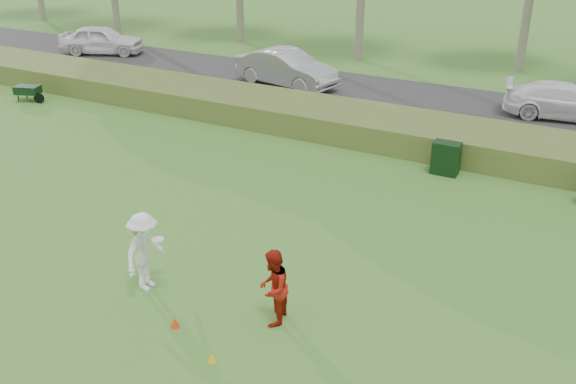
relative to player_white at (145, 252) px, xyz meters
The scene contains 12 objects.
ground 1.98m from the player_white, 16.71° to the right, with size 120.00×120.00×0.00m, color #387527.
reed_strip 11.63m from the player_white, 81.68° to the left, with size 80.00×3.00×0.90m, color #4E6327.
park_road 16.60m from the player_white, 84.18° to the left, with size 80.00×6.00×0.06m, color #2D2D2D.
player_white is the anchor object (origin of this frame).
player_red 3.11m from the player_white, ahead, with size 0.80×0.63×1.66m, color #A31B0E.
cone_orange 1.86m from the player_white, 31.72° to the right, with size 0.19×0.19×0.21m, color #F5380C.
cone_yellow 3.15m from the player_white, 27.62° to the right, with size 0.18×0.18×0.19m, color yellow.
utility_cabinet 10.35m from the player_white, 66.97° to the left, with size 0.83×0.52×1.04m, color black.
wheelbarrow 16.24m from the player_white, 147.25° to the left, with size 1.41×0.92×0.67m.
car_left 23.97m from the player_white, 135.33° to the left, with size 1.79×4.45×1.52m, color white.
car_mid 16.76m from the player_white, 107.77° to the left, with size 1.70×4.88×1.61m, color silver.
car_right 18.27m from the player_white, 68.75° to the left, with size 1.87×4.61×1.34m, color white.
Camera 1 is at (6.85, -8.69, 8.02)m, focal length 40.00 mm.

